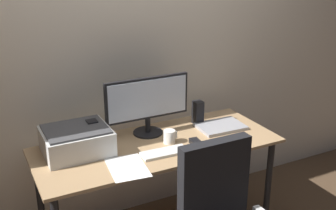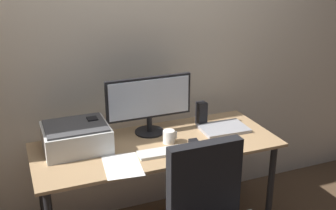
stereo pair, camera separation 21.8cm
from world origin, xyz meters
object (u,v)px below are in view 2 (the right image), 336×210
at_px(keyboard, 162,152).
at_px(laptop, 224,128).
at_px(monitor, 149,101).
at_px(printer, 76,137).
at_px(coffee_mug, 169,137).
at_px(desk, 157,156).
at_px(speaker_right, 201,114).
at_px(mouse, 195,144).
at_px(speaker_left, 93,130).

bearing_deg(keyboard, laptop, 21.14).
distance_m(monitor, keyboard, 0.39).
distance_m(keyboard, printer, 0.54).
bearing_deg(monitor, keyboard, -96.53).
bearing_deg(coffee_mug, monitor, 107.42).
distance_m(desk, laptop, 0.52).
bearing_deg(speaker_right, printer, -176.79).
distance_m(mouse, laptop, 0.33).
xyz_separation_m(mouse, printer, (-0.70, 0.24, 0.06)).
distance_m(monitor, printer, 0.53).
relative_size(desk, monitor, 2.68).
distance_m(laptop, printer, 1.00).
bearing_deg(speaker_left, laptop, -9.01).
bearing_deg(coffee_mug, keyboard, -128.06).
height_order(speaker_left, printer, speaker_left).
height_order(desk, speaker_right, speaker_right).
xyz_separation_m(desk, mouse, (0.21, -0.12, 0.11)).
bearing_deg(printer, laptop, -5.12).
relative_size(monitor, speaker_right, 3.46).
distance_m(coffee_mug, printer, 0.59).
bearing_deg(monitor, printer, -173.46).
height_order(mouse, coffee_mug, coffee_mug).
xyz_separation_m(coffee_mug, printer, (-0.57, 0.14, 0.04)).
bearing_deg(keyboard, mouse, 8.31).
distance_m(monitor, mouse, 0.42).
relative_size(mouse, speaker_right, 0.56).
xyz_separation_m(laptop, printer, (-1.00, 0.09, 0.07)).
xyz_separation_m(desk, coffee_mug, (0.08, -0.02, 0.13)).
bearing_deg(laptop, mouse, -150.18).
bearing_deg(speaker_right, keyboard, -143.27).
height_order(speaker_left, speaker_right, same).
bearing_deg(keyboard, speaker_left, 140.45).
xyz_separation_m(coffee_mug, speaker_left, (-0.45, 0.19, 0.04)).
height_order(coffee_mug, speaker_right, speaker_right).
xyz_separation_m(keyboard, printer, (-0.47, 0.27, 0.07)).
xyz_separation_m(desk, speaker_left, (-0.37, 0.17, 0.18)).
relative_size(desk, coffee_mug, 17.00).
height_order(coffee_mug, laptop, coffee_mug).
xyz_separation_m(mouse, coffee_mug, (-0.14, 0.10, 0.03)).
bearing_deg(printer, monitor, 6.54).
bearing_deg(mouse, printer, 166.97).
bearing_deg(coffee_mug, desk, 166.08).
distance_m(speaker_right, printer, 0.89).
bearing_deg(desk, monitor, 85.23).
bearing_deg(monitor, desk, -94.77).
bearing_deg(mouse, coffee_mug, 148.75).
relative_size(mouse, speaker_left, 0.56).
relative_size(laptop, printer, 0.80).
bearing_deg(speaker_left, speaker_right, 0.00).
bearing_deg(speaker_left, mouse, -26.63).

